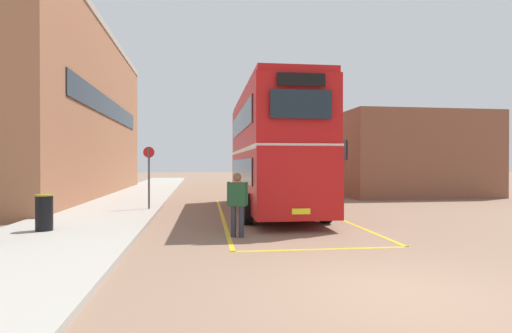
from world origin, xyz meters
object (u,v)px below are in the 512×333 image
Objects in this scene: pedestrian_boarding at (237,200)px; single_deck_bus at (279,167)px; litter_bin at (44,212)px; double_decker_bus at (271,150)px; bus_stop_sign at (149,171)px.

single_deck_bus is at bearing 75.72° from pedestrian_boarding.
litter_bin is at bearing 169.30° from pedestrian_boarding.
double_decker_bus is 5.83m from pedestrian_boarding.
litter_bin is (-5.15, 0.97, -0.36)m from pedestrian_boarding.
pedestrian_boarding is at bearing -109.80° from double_decker_bus.
bus_stop_sign reaches higher than pedestrian_boarding.
single_deck_bus is 19.33m from bus_stop_sign.
litter_bin is at bearing -113.93° from bus_stop_sign.
bus_stop_sign is (-8.85, -17.19, 0.01)m from single_deck_bus.
single_deck_bus reaches higher than bus_stop_sign.
double_decker_bus is at bearing 31.45° from litter_bin.
single_deck_bus reaches higher than litter_bin.
pedestrian_boarding is (-5.88, -23.09, -0.65)m from single_deck_bus.
pedestrian_boarding is 5.26m from litter_bin.
double_decker_bus is at bearing 70.20° from pedestrian_boarding.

